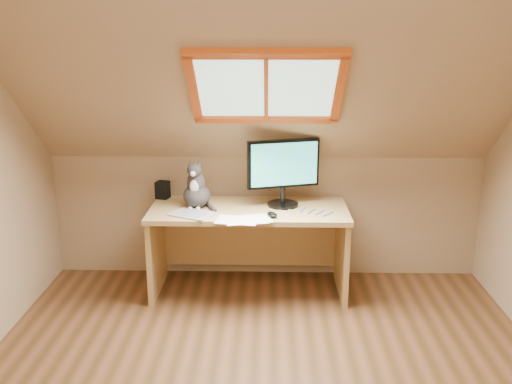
{
  "coord_description": "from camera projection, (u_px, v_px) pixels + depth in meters",
  "views": [
    {
      "loc": [
        0.02,
        -2.75,
        1.98
      ],
      "look_at": [
        -0.07,
        1.0,
        0.92
      ],
      "focal_mm": 40.0,
      "sensor_mm": 36.0,
      "label": 1
    }
  ],
  "objects": [
    {
      "name": "room_shell",
      "position": [
        264.0,
        151.0,
        2.71
      ],
      "size": [
        3.52,
        3.52,
        2.41
      ],
      "color": "tan",
      "rests_on": "ground"
    },
    {
      "name": "desk",
      "position": [
        249.0,
        232.0,
        4.45
      ],
      "size": [
        1.5,
        0.66,
        0.68
      ],
      "color": "tan",
      "rests_on": "ground"
    },
    {
      "name": "monitor",
      "position": [
        283.0,
        168.0,
        4.3
      ],
      "size": [
        0.55,
        0.24,
        0.52
      ],
      "color": "black",
      "rests_on": "desk"
    },
    {
      "name": "cat",
      "position": [
        196.0,
        190.0,
        4.32
      ],
      "size": [
        0.23,
        0.27,
        0.38
      ],
      "color": "#3A3533",
      "rests_on": "desk"
    },
    {
      "name": "desk_speaker",
      "position": [
        163.0,
        190.0,
        4.57
      ],
      "size": [
        0.12,
        0.12,
        0.14
      ],
      "primitive_type": "cube",
      "rotation": [
        0.0,
        0.0,
        -0.26
      ],
      "color": "black",
      "rests_on": "desk"
    },
    {
      "name": "graphics_tablet",
      "position": [
        193.0,
        214.0,
        4.16
      ],
      "size": [
        0.36,
        0.32,
        0.01
      ],
      "primitive_type": "cube",
      "rotation": [
        0.0,
        0.0,
        -0.46
      ],
      "color": "#B2B2B7",
      "rests_on": "desk"
    },
    {
      "name": "mouse",
      "position": [
        272.0,
        214.0,
        4.12
      ],
      "size": [
        0.1,
        0.13,
        0.03
      ],
      "primitive_type": "ellipsoid",
      "rotation": [
        0.0,
        0.0,
        0.43
      ],
      "color": "black",
      "rests_on": "desk"
    },
    {
      "name": "papers",
      "position": [
        244.0,
        218.0,
        4.08
      ],
      "size": [
        0.35,
        0.3,
        0.01
      ],
      "color": "white",
      "rests_on": "desk"
    },
    {
      "name": "cables",
      "position": [
        303.0,
        213.0,
        4.21
      ],
      "size": [
        0.51,
        0.26,
        0.01
      ],
      "color": "silver",
      "rests_on": "desk"
    }
  ]
}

